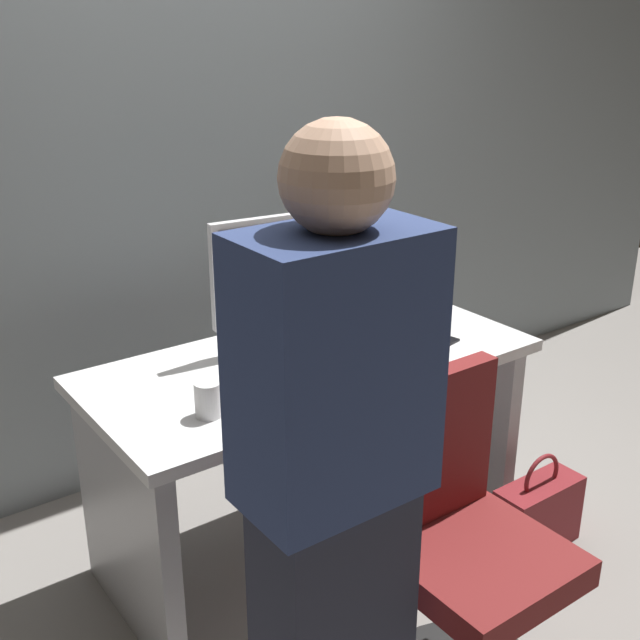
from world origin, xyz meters
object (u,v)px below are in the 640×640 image
(mouse, at_px, (397,347))
(cell_phone, at_px, (437,337))
(cup_near_keyboard, at_px, (208,399))
(book_stack, at_px, (387,293))
(monitor, at_px, (286,272))
(handbag, at_px, (537,514))
(person_at_desk, at_px, (334,496))
(keyboard, at_px, (332,372))
(desk, at_px, (311,417))
(office_chair, at_px, (462,560))

(mouse, bearing_deg, cell_phone, 1.51)
(cup_near_keyboard, height_order, book_stack, book_stack)
(monitor, bearing_deg, handbag, -45.54)
(person_at_desk, bearing_deg, keyboard, 53.50)
(desk, bearing_deg, monitor, 86.64)
(book_stack, xyz_separation_m, handbag, (0.16, -0.67, -0.68))
(desk, xyz_separation_m, office_chair, (-0.05, -0.77, -0.09))
(person_at_desk, bearing_deg, cup_near_keyboard, 86.00)
(cup_near_keyboard, distance_m, book_stack, 1.02)
(office_chair, relative_size, cup_near_keyboard, 8.96)
(office_chair, height_order, cell_phone, office_chair)
(keyboard, xyz_separation_m, cup_near_keyboard, (-0.45, -0.01, 0.04))
(person_at_desk, relative_size, cell_phone, 11.38)
(office_chair, height_order, handbag, office_chair)
(monitor, xyz_separation_m, keyboard, (-0.03, -0.30, -0.25))
(desk, relative_size, handbag, 3.97)
(keyboard, bearing_deg, cell_phone, -0.11)
(person_at_desk, relative_size, book_stack, 7.60)
(keyboard, distance_m, book_stack, 0.61)
(monitor, height_order, cell_phone, monitor)
(person_at_desk, height_order, cell_phone, person_at_desk)
(desk, relative_size, keyboard, 3.49)
(office_chair, bearing_deg, handbag, 21.99)
(handbag, bearing_deg, person_at_desk, -164.42)
(keyboard, relative_size, cell_phone, 2.99)
(cup_near_keyboard, bearing_deg, desk, 18.97)
(mouse, height_order, book_stack, book_stack)
(office_chair, xyz_separation_m, cell_phone, (0.51, 0.65, 0.32))
(cell_phone, bearing_deg, desk, 153.04)
(person_at_desk, bearing_deg, book_stack, 44.78)
(office_chair, xyz_separation_m, person_at_desk, (-0.47, -0.04, 0.41))
(monitor, xyz_separation_m, mouse, (0.25, -0.29, -0.24))
(desk, bearing_deg, mouse, -26.64)
(office_chair, height_order, keyboard, office_chair)
(cup_near_keyboard, bearing_deg, cell_phone, 2.22)
(cup_near_keyboard, bearing_deg, office_chair, -55.09)
(handbag, bearing_deg, mouse, 136.65)
(book_stack, bearing_deg, mouse, -125.41)
(desk, height_order, book_stack, book_stack)
(desk, bearing_deg, cup_near_keyboard, -161.03)
(desk, height_order, office_chair, office_chair)
(handbag, bearing_deg, keyboard, 152.80)
(office_chair, height_order, book_stack, office_chair)
(monitor, distance_m, mouse, 0.45)
(mouse, bearing_deg, book_stack, 54.59)
(handbag, bearing_deg, office_chair, -158.01)
(cup_near_keyboard, height_order, cell_phone, cup_near_keyboard)
(keyboard, relative_size, book_stack, 1.99)
(mouse, height_order, cup_near_keyboard, cup_near_keyboard)
(desk, bearing_deg, office_chair, -93.60)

